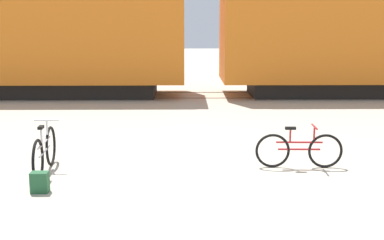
{
  "coord_description": "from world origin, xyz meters",
  "views": [
    {
      "loc": [
        -0.68,
        -8.27,
        2.81
      ],
      "look_at": [
        -0.55,
        0.54,
        1.1
      ],
      "focal_mm": 50.0,
      "sensor_mm": 36.0,
      "label": 1
    }
  ],
  "objects_px": {
    "freight_train": "(203,23)",
    "bicycle_silver": "(45,152)",
    "backpack": "(40,182)",
    "bicycle_maroon": "(299,150)"
  },
  "relations": [
    {
      "from": "freight_train",
      "to": "bicycle_maroon",
      "type": "bearing_deg",
      "value": -81.16
    },
    {
      "from": "freight_train",
      "to": "backpack",
      "type": "height_order",
      "value": "freight_train"
    },
    {
      "from": "bicycle_silver",
      "to": "backpack",
      "type": "bearing_deg",
      "value": -80.29
    },
    {
      "from": "freight_train",
      "to": "bicycle_silver",
      "type": "height_order",
      "value": "freight_train"
    },
    {
      "from": "freight_train",
      "to": "backpack",
      "type": "bearing_deg",
      "value": -105.56
    },
    {
      "from": "backpack",
      "to": "freight_train",
      "type": "bearing_deg",
      "value": 74.44
    },
    {
      "from": "freight_train",
      "to": "bicycle_silver",
      "type": "distance_m",
      "value": 10.54
    },
    {
      "from": "freight_train",
      "to": "bicycle_maroon",
      "type": "xyz_separation_m",
      "value": [
        1.48,
        -9.5,
        -2.26
      ]
    },
    {
      "from": "bicycle_maroon",
      "to": "bicycle_silver",
      "type": "bearing_deg",
      "value": -176.39
    },
    {
      "from": "bicycle_silver",
      "to": "backpack",
      "type": "xyz_separation_m",
      "value": [
        0.19,
        -1.09,
        -0.23
      ]
    }
  ]
}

